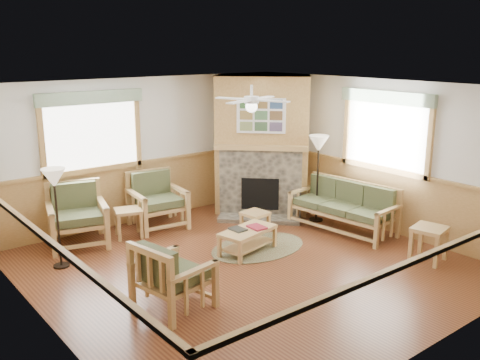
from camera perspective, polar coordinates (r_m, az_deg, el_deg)
floor at (r=8.26m, az=0.87°, el=-9.17°), size 6.00×6.00×0.01m
ceiling at (r=7.59m, az=0.94°, el=9.89°), size 6.00×6.00×0.01m
wall_back at (r=10.25m, az=-9.82°, el=3.23°), size 6.00×0.02×2.70m
wall_front at (r=5.92m, az=19.78°, el=-5.67°), size 6.00×0.02×2.70m
wall_left at (r=6.42m, az=-20.32°, el=-4.17°), size 0.02×6.00×2.70m
wall_right at (r=9.95m, az=14.39°, el=2.65°), size 0.02×6.00×2.70m
wainscot at (r=8.05m, az=0.88°, el=-5.55°), size 6.00×6.00×1.10m
fireplace at (r=10.64m, az=2.43°, el=3.83°), size 3.11×3.11×2.70m
window_back at (r=9.59m, az=-15.84°, el=9.27°), size 1.90×0.16×1.50m
window_right at (r=9.64m, az=15.64°, el=9.30°), size 0.16×1.90×1.50m
ceiling_fan at (r=8.02m, az=1.24°, el=9.84°), size 1.59×1.59×0.36m
sofa at (r=9.79m, az=10.87°, el=-2.86°), size 1.98×0.99×0.88m
armchair_back_left at (r=9.30m, az=-16.97°, el=-3.68°), size 1.13×1.13×1.03m
armchair_back_right at (r=9.89m, az=-8.78°, el=-2.19°), size 1.00×1.00×1.01m
armchair_left at (r=6.90m, az=-7.10°, el=-10.00°), size 0.95×0.95×0.92m
coffee_table at (r=8.70m, az=0.83°, el=-6.49°), size 1.07×0.70×0.39m
end_table_chairs at (r=9.56m, az=-11.78°, el=-4.51°), size 0.56×0.55×0.50m
end_table_sofa at (r=8.84m, az=19.46°, el=-6.45°), size 0.59×0.57×0.55m
footstool at (r=9.65m, az=1.61°, el=-4.46°), size 0.46×0.46×0.36m
braided_rug at (r=8.96m, az=1.95°, el=-7.16°), size 1.78×1.78×0.01m
floor_lamp_left at (r=8.41m, az=-18.90°, el=-3.90°), size 0.38×0.38×1.54m
floor_lamp_right at (r=10.15m, az=8.26°, el=0.16°), size 0.40×0.40×1.66m
book_red at (r=8.67m, az=1.81°, el=-4.96°), size 0.23×0.31×0.03m
book_dark at (r=8.58m, az=-0.24°, el=-5.19°), size 0.21×0.28×0.03m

